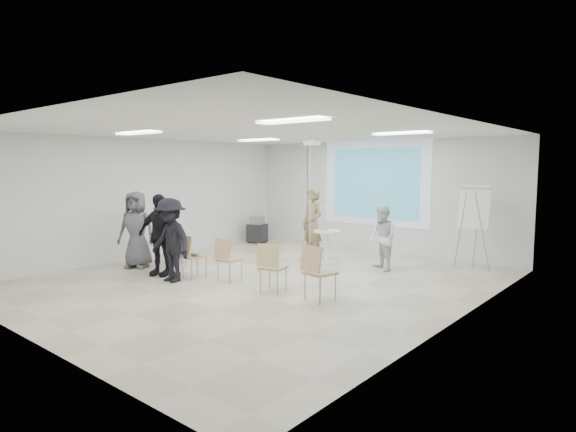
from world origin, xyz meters
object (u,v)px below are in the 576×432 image
Objects in this scene: chair_left_inner at (191,253)px; audience_mid at (170,235)px; laptop at (195,255)px; audience_outer at (136,225)px; audience_left at (159,229)px; player_right at (382,234)px; chair_far_left at (168,242)px; pedestal_table at (327,245)px; av_cart at (257,231)px; chair_right_inner at (271,264)px; chair_center at (227,256)px; flipchart_easel at (474,208)px; player_left at (312,220)px; chair_left_mid at (173,247)px; chair_right_far at (317,268)px.

audience_mid is at bearing -96.56° from chair_left_inner.
laptop is (0.01, 0.10, -0.05)m from chair_left_inner.
audience_left is at bearing -36.91° from audience_outer.
audience_left is at bearing 163.48° from audience_mid.
player_right is at bearing 53.91° from audience_mid.
laptop is (1.57, -0.47, -0.06)m from chair_far_left.
av_cart is (-3.47, 1.24, -0.09)m from pedestal_table.
audience_mid is at bearing -37.09° from audience_left.
audience_mid is (-2.15, -0.62, 0.41)m from chair_right_inner.
chair_center is 2.66× the size of laptop.
pedestal_table is at bearing 77.82° from chair_center.
pedestal_table reaches higher than laptop.
pedestal_table is at bearing -34.66° from av_cart.
chair_far_left is at bearing -141.55° from flipchart_easel.
flipchart_easel is (3.38, 4.29, 0.87)m from chair_center.
audience_left reaches higher than av_cart.
player_left reaches higher than chair_center.
player_right is at bearing -27.36° from av_cart.
laptop is 6.16m from flipchart_easel.
audience_outer reaches higher than chair_left_mid.
audience_outer is at bearing -112.02° from player_right.
chair_right_inner is 0.47× the size of audience_outer.
audience_outer is at bearing -100.07° from av_cart.
player_right is 0.81× the size of audience_left.
player_left is 2.07× the size of chair_right_far.
chair_center is (-1.84, -2.96, -0.28)m from player_right.
pedestal_table is at bearing 91.37° from chair_right_inner.
player_right is 1.77× the size of chair_left_inner.
flipchart_easel is (2.11, 4.37, 0.85)m from chair_right_inner.
pedestal_table is 0.42× the size of player_left.
chair_right_far is at bearing -12.16° from audience_left.
chair_far_left reaches higher than laptop.
chair_center is (0.02, -2.86, -0.49)m from player_left.
audience_outer is at bearing -174.62° from chair_center.
chair_left_mid is 0.41× the size of audience_left.
chair_left_mid is (-3.74, -2.85, -0.33)m from player_right.
chair_right_inner is at bearing -58.94° from av_cart.
laptop is at bearing -98.40° from player_right.
chair_center is at bearing -21.77° from audience_outer.
player_left is at bearing 21.57° from audience_outer.
laptop is 1.92m from audience_outer.
pedestal_table is 0.76m from player_left.
audience_left is (-2.79, -0.42, 0.45)m from chair_right_inner.
chair_center is (0.78, 0.28, -0.01)m from chair_left_inner.
chair_far_left is 1.64m from laptop.
chair_right_far is 0.51× the size of audience_mid.
player_right is 4.09m from laptop.
player_right is 4.17m from chair_left_inner.
chair_left_inner is 1.89m from audience_outer.
chair_center is 1.26m from chair_right_inner.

